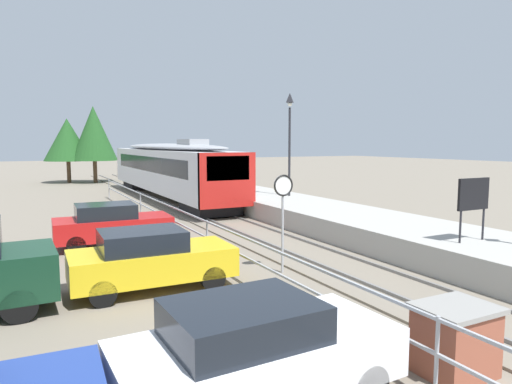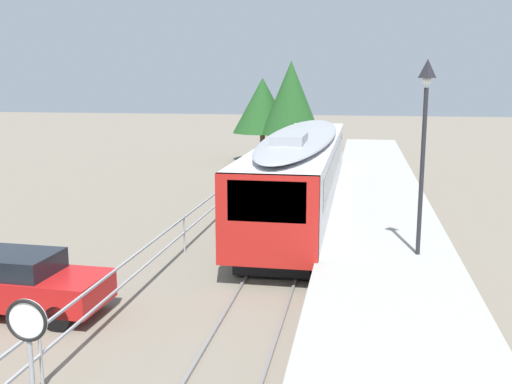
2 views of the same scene
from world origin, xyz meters
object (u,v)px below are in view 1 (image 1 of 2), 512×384
object	(u,v)px
parked_hatchback_yellow	(150,259)
parked_hatchback_red	(112,224)
parked_hatchback_white	(255,352)
platform_lamp_mid_platform	(290,125)
speed_limit_sign	(283,199)
platform_notice_board	(473,196)
commuter_train	(168,167)
brick_utility_cabinet	(455,339)

from	to	relation	value
parked_hatchback_yellow	parked_hatchback_red	distance (m)	5.45
parked_hatchback_white	parked_hatchback_yellow	bearing A→B (deg)	90.00
platform_lamp_mid_platform	speed_limit_sign	bearing A→B (deg)	-122.33
platform_notice_board	parked_hatchback_white	xyz separation A→B (m)	(-8.49, -3.09, -1.40)
speed_limit_sign	parked_hatchback_yellow	bearing A→B (deg)	175.83
platform_lamp_mid_platform	parked_hatchback_red	xyz separation A→B (m)	(-9.74, -3.82, -3.83)
commuter_train	platform_notice_board	world-z (taller)	commuter_train
brick_utility_cabinet	parked_hatchback_yellow	size ratio (longest dim) A/B	0.30
parked_hatchback_white	parked_hatchback_red	bearing A→B (deg)	90.00
brick_utility_cabinet	platform_lamp_mid_platform	bearing A→B (deg)	67.48
commuter_train	brick_utility_cabinet	world-z (taller)	commuter_train
brick_utility_cabinet	parked_hatchback_red	xyz separation A→B (m)	(-3.23, 11.89, 0.22)
commuter_train	parked_hatchback_white	xyz separation A→B (m)	(-5.66, -23.28, -1.36)
platform_notice_board	commuter_train	bearing A→B (deg)	97.99
parked_hatchback_red	commuter_train	bearing A→B (deg)	64.89
platform_lamp_mid_platform	platform_notice_board	bearing A→B (deg)	-95.98
parked_hatchback_white	platform_lamp_mid_platform	bearing A→B (deg)	57.06
commuter_train	parked_hatchback_yellow	xyz separation A→B (m)	(-5.66, -17.51, -1.36)
parked_hatchback_white	parked_hatchback_red	xyz separation A→B (m)	(0.00, 11.21, 0.00)
commuter_train	parked_hatchback_yellow	distance (m)	18.45
platform_lamp_mid_platform	parked_hatchback_red	distance (m)	11.14
speed_limit_sign	parked_hatchback_red	distance (m)	6.94
platform_lamp_mid_platform	brick_utility_cabinet	xyz separation A→B (m)	(-6.51, -15.71, -4.05)
brick_utility_cabinet	speed_limit_sign	bearing A→B (deg)	85.59
platform_lamp_mid_platform	parked_hatchback_yellow	bearing A→B (deg)	-136.42
commuter_train	platform_notice_board	xyz separation A→B (m)	(2.83, -20.18, 0.04)
speed_limit_sign	commuter_train	bearing A→B (deg)	83.73
platform_notice_board	parked_hatchback_red	world-z (taller)	platform_notice_board
parked_hatchback_yellow	parked_hatchback_red	bearing A→B (deg)	90.00
parked_hatchback_yellow	commuter_train	bearing A→B (deg)	72.10
platform_lamp_mid_platform	parked_hatchback_white	size ratio (longest dim) A/B	1.32
parked_hatchback_yellow	parked_hatchback_red	world-z (taller)	same
brick_utility_cabinet	platform_notice_board	bearing A→B (deg)	35.61
commuter_train	brick_utility_cabinet	distance (m)	24.13
platform_lamp_mid_platform	parked_hatchback_white	xyz separation A→B (m)	(-9.74, -15.04, -3.83)
commuter_train	platform_lamp_mid_platform	distance (m)	9.53
commuter_train	speed_limit_sign	size ratio (longest dim) A/B	6.90
platform_notice_board	parked_hatchback_white	distance (m)	9.14
platform_lamp_mid_platform	platform_notice_board	world-z (taller)	platform_lamp_mid_platform
speed_limit_sign	parked_hatchback_red	world-z (taller)	speed_limit_sign
commuter_train	brick_utility_cabinet	xyz separation A→B (m)	(-2.43, -23.95, -1.57)
commuter_train	platform_notice_board	bearing A→B (deg)	-82.01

